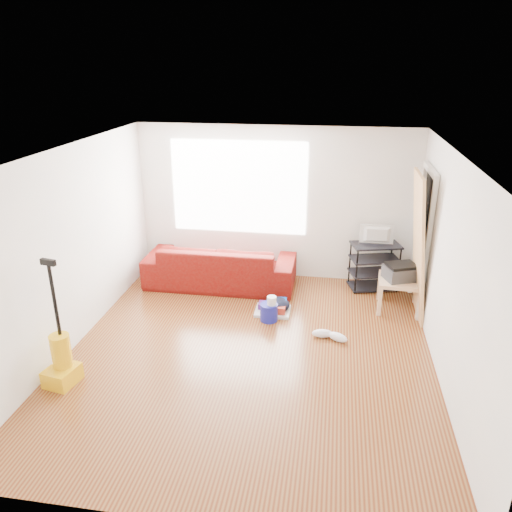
% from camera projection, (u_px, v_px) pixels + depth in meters
% --- Properties ---
extents(room, '(4.51, 5.01, 2.51)m').
position_uv_depth(room, '(257.00, 257.00, 5.93)').
color(room, '#5C220F').
rests_on(room, ground).
extents(sofa, '(2.39, 0.93, 0.70)m').
position_uv_depth(sofa, '(221.00, 284.00, 8.17)').
color(sofa, '#5E0201').
rests_on(sofa, ground).
extents(tv_stand, '(0.83, 0.61, 0.75)m').
position_uv_depth(tv_stand, '(374.00, 266.00, 7.92)').
color(tv_stand, black).
rests_on(tv_stand, ground).
extents(tv, '(0.52, 0.07, 0.30)m').
position_uv_depth(tv, '(377.00, 235.00, 7.73)').
color(tv, black).
rests_on(tv, tv_stand).
extents(side_table, '(0.62, 0.62, 0.48)m').
position_uv_depth(side_table, '(400.00, 284.00, 7.24)').
color(side_table, '#D6AC82').
rests_on(side_table, ground).
extents(printer, '(0.54, 0.48, 0.24)m').
position_uv_depth(printer, '(401.00, 272.00, 7.17)').
color(printer, '#2E2E30').
rests_on(printer, side_table).
extents(bucket, '(0.32, 0.32, 0.25)m').
position_uv_depth(bucket, '(269.00, 320.00, 7.06)').
color(bucket, navy).
rests_on(bucket, ground).
extents(toilet_paper, '(0.13, 0.13, 0.12)m').
position_uv_depth(toilet_paper, '(272.00, 309.00, 6.99)').
color(toilet_paper, silver).
rests_on(toilet_paper, bucket).
extents(cleaning_tray, '(0.51, 0.41, 0.18)m').
position_uv_depth(cleaning_tray, '(274.00, 309.00, 7.27)').
color(cleaning_tray, silver).
rests_on(cleaning_tray, ground).
extents(backpack, '(0.41, 0.34, 0.21)m').
position_uv_depth(backpack, '(277.00, 311.00, 7.32)').
color(backpack, black).
rests_on(backpack, ground).
extents(sneakers, '(0.50, 0.25, 0.11)m').
position_uv_depth(sneakers, '(330.00, 335.00, 6.57)').
color(sneakers, white).
rests_on(sneakers, ground).
extents(vacuum, '(0.37, 0.41, 1.49)m').
position_uv_depth(vacuum, '(61.00, 361.00, 5.63)').
color(vacuum, '#E1A70E').
rests_on(vacuum, ground).
extents(door_panel, '(0.26, 0.83, 2.06)m').
position_uv_depth(door_panel, '(410.00, 313.00, 7.25)').
color(door_panel, tan).
rests_on(door_panel, ground).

